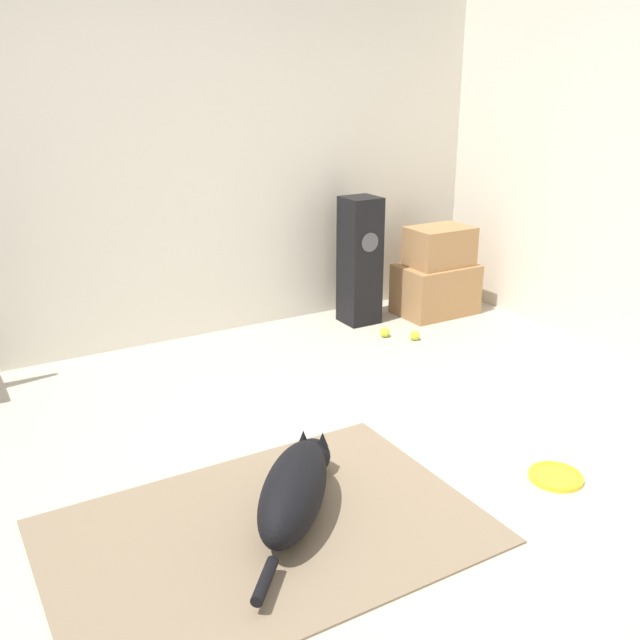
% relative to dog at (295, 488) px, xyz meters
% --- Properties ---
extents(ground_plane, '(12.00, 12.00, 0.00)m').
position_rel_dog_xyz_m(ground_plane, '(0.06, 0.12, -0.14)').
color(ground_plane, '#BCB29E').
extents(wall_back, '(8.00, 0.06, 2.55)m').
position_rel_dog_xyz_m(wall_back, '(0.06, 2.22, 1.13)').
color(wall_back, silver).
rests_on(wall_back, ground_plane).
extents(area_rug, '(1.65, 1.12, 0.01)m').
position_rel_dog_xyz_m(area_rug, '(-0.14, -0.02, -0.14)').
color(area_rug, '#847056').
rests_on(area_rug, ground_plane).
extents(dog, '(0.70, 0.77, 0.27)m').
position_rel_dog_xyz_m(dog, '(0.00, 0.00, 0.00)').
color(dog, black).
rests_on(dog, area_rug).
extents(frisbee, '(0.24, 0.24, 0.03)m').
position_rel_dog_xyz_m(frisbee, '(1.13, -0.32, -0.13)').
color(frisbee, yellow).
rests_on(frisbee, ground_plane).
extents(cardboard_box_lower, '(0.56, 0.39, 0.37)m').
position_rel_dog_xyz_m(cardboard_box_lower, '(2.12, 1.75, 0.04)').
color(cardboard_box_lower, '#A87A4C').
rests_on(cardboard_box_lower, ground_plane).
extents(cardboard_box_upper, '(0.45, 0.31, 0.28)m').
position_rel_dog_xyz_m(cardboard_box_upper, '(2.14, 1.74, 0.36)').
color(cardboard_box_upper, '#A87A4C').
rests_on(cardboard_box_upper, cardboard_box_lower).
extents(floor_speaker, '(0.24, 0.24, 0.89)m').
position_rel_dog_xyz_m(floor_speaker, '(1.53, 1.88, 0.30)').
color(floor_speaker, black).
rests_on(floor_speaker, ground_plane).
extents(tennis_ball_by_boxes, '(0.07, 0.07, 0.07)m').
position_rel_dog_xyz_m(tennis_ball_by_boxes, '(1.51, 1.52, -0.11)').
color(tennis_ball_by_boxes, '#C6E033').
rests_on(tennis_ball_by_boxes, ground_plane).
extents(tennis_ball_near_speaker, '(0.07, 0.07, 0.07)m').
position_rel_dog_xyz_m(tennis_ball_near_speaker, '(1.65, 1.37, -0.11)').
color(tennis_ball_near_speaker, '#C6E033').
rests_on(tennis_ball_near_speaker, ground_plane).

